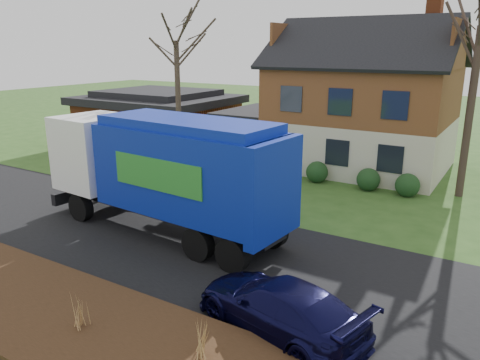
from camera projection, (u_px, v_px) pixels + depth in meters
The scene contains 12 objects.
ground at pixel (176, 243), 16.23m from camera, with size 120.00×120.00×0.00m, color #2A4D19.
road at pixel (176, 243), 16.23m from camera, with size 80.00×7.00×0.02m, color black.
mulch_verge at pixel (43, 310), 11.85m from camera, with size 80.00×3.50×0.30m, color black.
main_house at pixel (354, 94), 25.77m from camera, with size 12.95×8.95×9.26m.
ranch_house at pixel (159, 118), 32.42m from camera, with size 9.80×8.20×3.70m.
garbage_truck at pixel (166, 167), 16.49m from camera, with size 10.15×3.43×4.28m.
silver_sedan at pixel (181, 174), 21.92m from camera, with size 1.74×4.98×1.64m, color #93969A.
navy_wagon at pixel (279, 306), 11.06m from camera, with size 1.83×4.51×1.31m, color black.
tree_front_west at pixel (175, 20), 24.04m from camera, with size 3.21×3.21×9.55m.
tree_back at pixel (416, 14), 29.79m from camera, with size 3.25×3.25×10.30m.
grass_clump_mid at pixel (79, 310), 10.74m from camera, with size 0.32×0.26×0.89m.
grass_clump_east at pixel (203, 337), 9.67m from camera, with size 0.38×0.32×0.96m.
Camera 1 is at (9.75, -11.62, 6.58)m, focal length 35.00 mm.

